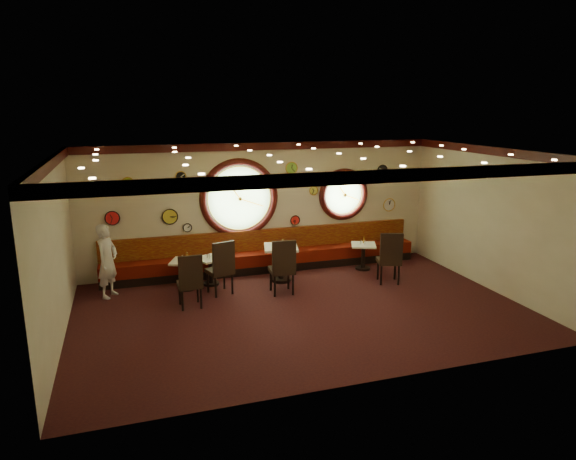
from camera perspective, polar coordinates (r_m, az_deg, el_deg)
The scene contains 50 objects.
floor at distance 10.64m, azimuth 1.50°, elevation -8.84°, with size 9.00×6.00×0.00m, color black.
ceiling at distance 9.88m, azimuth 1.62°, elevation 8.60°, with size 9.00×6.00×0.02m, color gold.
wall_back at distance 12.94m, azimuth -2.84°, elevation 2.61°, with size 9.00×0.02×3.20m, color beige.
wall_front at distance 7.49m, azimuth 9.19°, elevation -5.72°, with size 9.00×0.02×3.20m, color beige.
wall_left at distance 9.68m, azimuth -24.50°, elevation -2.37°, with size 0.02×6.00×3.20m, color beige.
wall_right at distance 12.34m, azimuth 21.69°, elevation 1.12°, with size 0.02×6.00×3.20m, color beige.
molding_back at distance 12.69m, azimuth -2.86°, elevation 9.28°, with size 9.00×0.10×0.18m, color #340B09.
molding_front at distance 7.18m, azimuth 9.46°, elevation 5.85°, with size 9.00×0.10×0.18m, color #340B09.
molding_left at distance 9.40m, azimuth -25.09°, elevation 6.55°, with size 0.10×6.00×0.18m, color #340B09.
molding_right at distance 12.10m, azimuth 22.13°, elevation 8.11°, with size 0.10×6.00×0.18m, color #340B09.
banquette_base at distance 13.05m, azimuth -2.44°, elevation -4.09°, with size 8.00×0.55×0.20m, color black.
banquette_seat at distance 12.98m, azimuth -2.45°, elevation -3.04°, with size 8.00×0.55×0.30m, color #580F07.
banquette_back at distance 13.07m, azimuth -2.72°, elevation -1.10°, with size 8.00×0.10×0.55m, color #5D0907.
porthole_left_glass at distance 12.75m, azimuth -5.45°, elevation 3.55°, with size 1.66×1.66×0.02m, color #95C878.
porthole_left_frame at distance 12.74m, azimuth -5.44°, elevation 3.53°, with size 1.98×1.98×0.18m, color #340B09.
porthole_left_ring at distance 12.71m, azimuth -5.41°, elevation 3.51°, with size 1.61×1.61×0.03m, color gold.
porthole_right_glass at distance 13.62m, azimuth 6.15°, elevation 3.96°, with size 1.10×1.10×0.02m, color #95C878.
porthole_right_frame at distance 13.61m, azimuth 6.18°, elevation 3.95°, with size 1.38×1.38×0.18m, color #340B09.
porthole_right_ring at distance 13.58m, azimuth 6.23°, elevation 3.93°, with size 1.09×1.09×0.03m, color gold.
wall_clock_0 at distance 13.22m, azimuth 0.79°, elevation 1.09°, with size 0.24×0.24×0.03m, color red.
wall_clock_1 at distance 12.41m, azimuth -11.84°, elevation 5.85°, with size 0.24×0.24×0.03m, color black.
wall_clock_2 at distance 12.50m, azimuth -18.94°, elevation 1.26°, with size 0.32×0.32×0.03m, color red.
wall_clock_3 at distance 13.99m, azimuth 10.43°, elevation 6.54°, with size 0.28×0.28×0.03m, color black.
wall_clock_4 at distance 12.64m, azimuth -11.11°, elevation 0.25°, with size 0.20×0.20×0.03m, color white.
wall_clock_5 at distance 13.25m, azimuth 2.86°, elevation 4.40°, with size 0.22×0.22×0.03m, color #CED145.
wall_clock_6 at distance 12.54m, azimuth -12.99°, elevation 1.46°, with size 0.36×0.36×0.03m, color gold.
wall_clock_7 at distance 14.25m, azimuth 11.16°, elevation 2.77°, with size 0.34×0.34×0.03m, color white.
wall_clock_8 at distance 12.97m, azimuth 0.39°, elevation 6.90°, with size 0.30×0.30×0.03m, color #77B739.
wall_clock_9 at distance 12.36m, azimuth -17.37°, elevation 5.02°, with size 0.26×0.26×0.03m, color #9DC828.
table_a at distance 11.86m, azimuth -11.28°, elevation -4.49°, with size 0.80×0.80×0.68m.
table_b at distance 12.07m, azimuth -8.59°, elevation -4.15°, with size 0.78×0.78×0.66m.
table_c at distance 12.15m, azimuth -0.79°, elevation -3.25°, with size 0.94×0.94×0.85m.
table_d at distance 13.19m, azimuth 8.36°, elevation -2.59°, with size 0.79×0.79×0.66m.
chair_a at distance 10.66m, azimuth -10.82°, elevation -5.24°, with size 0.50×0.50×0.71m.
chair_b at distance 11.31m, azimuth -7.39°, elevation -3.80°, with size 0.63×0.63×0.76m.
chair_c at distance 11.23m, azimuth -0.58°, elevation -3.73°, with size 0.56×0.56×0.78m.
chair_d at distance 12.14m, azimuth 11.27°, elevation -2.69°, with size 0.65×0.65×0.77m.
condiment_a_salt at distance 11.85m, azimuth -11.64°, elevation -2.99°, with size 0.04×0.04×0.11m, color silver.
condiment_b_salt at distance 11.98m, azimuth -8.96°, elevation -2.88°, with size 0.03×0.03×0.09m, color #BBBBC0.
condiment_c_salt at distance 12.02m, azimuth -1.44°, elevation -1.62°, with size 0.04×0.04×0.10m, color silver.
condiment_d_salt at distance 13.09m, azimuth 8.09°, elevation -1.34°, with size 0.04×0.04×0.11m, color silver.
condiment_a_pepper at distance 11.78m, azimuth -11.07°, elevation -3.08°, with size 0.04×0.04×0.10m, color silver.
condiment_b_pepper at distance 11.92m, azimuth -8.74°, elevation -2.91°, with size 0.04×0.04×0.10m, color silver.
condiment_c_pepper at distance 12.00m, azimuth -0.62°, elevation -1.63°, with size 0.04×0.04×0.11m, color silver.
condiment_d_pepper at distance 13.10m, azimuth 8.52°, elevation -1.36°, with size 0.04×0.04×0.11m, color silver.
condiment_a_bottle at distance 11.80m, azimuth -11.17°, elevation -2.85°, with size 0.06×0.06×0.18m, color orange.
condiment_b_bottle at distance 12.02m, azimuth -8.26°, elevation -2.60°, with size 0.05×0.05×0.16m, color gold.
condiment_c_bottle at distance 12.13m, azimuth -0.59°, elevation -1.37°, with size 0.05×0.05×0.15m, color gold.
condiment_d_bottle at distance 13.21m, azimuth 8.41°, elevation -1.10°, with size 0.05×0.05×0.16m, color gold.
waiter at distance 11.75m, azimuth -19.42°, elevation -3.26°, with size 0.59×0.39×1.62m, color white.
Camera 1 is at (-3.26, -9.28, 4.05)m, focal length 32.00 mm.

